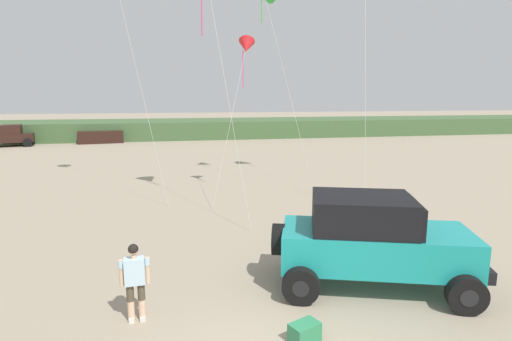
# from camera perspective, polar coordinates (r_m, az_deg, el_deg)

# --- Properties ---
(dune_ridge) EXTENTS (90.00, 8.92, 1.89)m
(dune_ridge) POSITION_cam_1_polar(r_m,az_deg,el_deg) (47.37, -5.35, 5.98)
(dune_ridge) COLOR #426038
(dune_ridge) RESTS_ON ground_plane
(jeep) EXTENTS (5.01, 3.61, 2.26)m
(jeep) POSITION_cam_1_polar(r_m,az_deg,el_deg) (10.19, 16.09, -9.32)
(jeep) COLOR teal
(jeep) RESTS_ON ground_plane
(person_watching) EXTENTS (0.62, 0.33, 1.67)m
(person_watching) POSITION_cam_1_polar(r_m,az_deg,el_deg) (8.85, -16.67, -14.30)
(person_watching) COLOR #DBB28E
(person_watching) RESTS_ON ground_plane
(cooler_box) EXTENTS (0.66, 0.55, 0.38)m
(cooler_box) POSITION_cam_1_polar(r_m,az_deg,el_deg) (8.26, 6.85, -21.70)
(cooler_box) COLOR #2D7F51
(cooler_box) RESTS_ON ground_plane
(distant_pickup) EXTENTS (4.89, 3.22, 1.98)m
(distant_pickup) POSITION_cam_1_polar(r_m,az_deg,el_deg) (43.82, -31.63, 4.12)
(distant_pickup) COLOR black
(distant_pickup) RESTS_ON ground_plane
(distant_sedan) EXTENTS (4.40, 2.28, 1.20)m
(distant_sedan) POSITION_cam_1_polar(r_m,az_deg,el_deg) (43.02, -20.98, 4.43)
(distant_sedan) COLOR black
(distant_sedan) RESTS_ON ground_plane
(kite_green_box) EXTENTS (2.35, 2.87, 7.23)m
(kite_green_box) POSITION_cam_1_polar(r_m,az_deg,el_deg) (18.67, -1.38, 17.01)
(kite_green_box) COLOR red
(kite_green_box) RESTS_ON ground_plane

